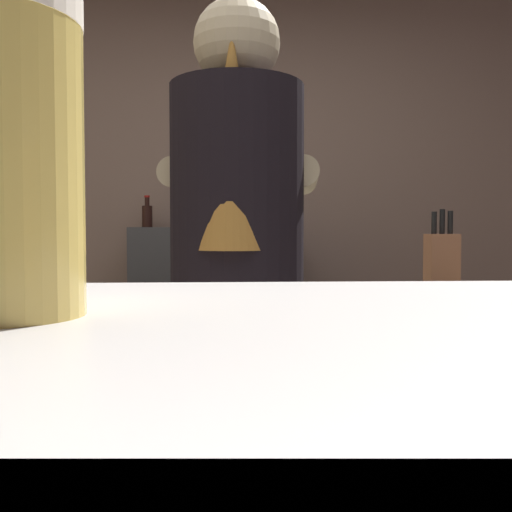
{
  "coord_description": "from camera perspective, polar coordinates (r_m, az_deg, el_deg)",
  "views": [
    {
      "loc": [
        -0.0,
        -1.23,
        1.13
      ],
      "look_at": [
        0.02,
        -0.75,
        1.1
      ],
      "focal_mm": 39.07,
      "sensor_mm": 36.0,
      "label": 1
    }
  ],
  "objects": [
    {
      "name": "bartender",
      "position": [
        1.42,
        -1.85,
        -2.87
      ],
      "size": [
        0.46,
        0.53,
        1.71
      ],
      "rotation": [
        0.0,
        0.0,
        1.43
      ],
      "color": "#363632",
      "rests_on": "ground"
    },
    {
      "name": "wall_back",
      "position": [
        3.44,
        -3.23,
        6.19
      ],
      "size": [
        5.2,
        0.1,
        2.7
      ],
      "primitive_type": "cube",
      "color": "gray",
      "rests_on": "ground"
    },
    {
      "name": "knife_block",
      "position": [
        1.99,
        18.56,
        -0.53
      ],
      "size": [
        0.1,
        0.08,
        0.28
      ],
      "color": "brown",
      "rests_on": "prep_counter"
    },
    {
      "name": "pint_glass_near",
      "position": [
        0.29,
        -24.08,
        9.29
      ],
      "size": [
        0.08,
        0.08,
        0.15
      ],
      "color": "#D1B355",
      "rests_on": "bar_counter"
    },
    {
      "name": "mixing_bowl",
      "position": [
        1.99,
        -1.92,
        -2.77
      ],
      "size": [
        0.18,
        0.18,
        0.05
      ],
      "primitive_type": "cylinder",
      "color": "silver",
      "rests_on": "prep_counter"
    },
    {
      "name": "bottle_hot_sauce",
      "position": [
        3.15,
        -3.07,
        4.17
      ],
      "size": [
        0.06,
        0.06,
        0.18
      ],
      "color": "#3A5293",
      "rests_on": "back_shelf"
    },
    {
      "name": "back_shelf",
      "position": [
        3.2,
        -4.48,
        -7.44
      ],
      "size": [
        0.89,
        0.36,
        1.15
      ],
      "primitive_type": "cube",
      "color": "#3E3E3F",
      "rests_on": "ground"
    },
    {
      "name": "bottle_soy",
      "position": [
        3.26,
        -11.02,
        4.12
      ],
      "size": [
        0.06,
        0.06,
        0.18
      ],
      "color": "black",
      "rests_on": "back_shelf"
    },
    {
      "name": "bottle_olive_oil",
      "position": [
        3.12,
        -0.57,
        4.18
      ],
      "size": [
        0.06,
        0.06,
        0.17
      ],
      "color": "black",
      "rests_on": "back_shelf"
    },
    {
      "name": "chefs_knife",
      "position": [
        1.86,
        6.53,
        -3.79
      ],
      "size": [
        0.24,
        0.11,
        0.01
      ],
      "primitive_type": "cube",
      "rotation": [
        0.0,
        0.0,
        0.32
      ],
      "color": "silver",
      "rests_on": "prep_counter"
    },
    {
      "name": "prep_counter",
      "position": [
        2.02,
        7.3,
        -16.81
      ],
      "size": [
        2.1,
        0.6,
        0.92
      ],
      "primitive_type": "cube",
      "color": "#484434",
      "rests_on": "ground"
    }
  ]
}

